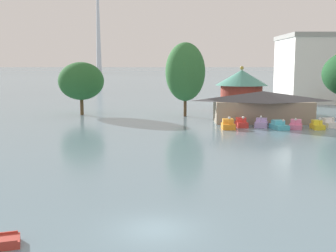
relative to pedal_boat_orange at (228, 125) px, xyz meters
name	(u,v)px	position (x,y,z in m)	size (l,w,h in m)	color
ground_plane	(155,230)	(-8.36, -36.13, -0.54)	(2000.00, 2000.00, 0.00)	slate
pedal_boat_orange	(228,125)	(0.00, 0.00, 0.00)	(1.71, 2.46, 1.82)	orange
pedal_boat_red	(241,123)	(2.07, 1.80, -0.01)	(1.66, 2.36, 1.65)	red
pedal_boat_lavender	(261,123)	(4.87, 1.91, -0.04)	(2.28, 2.77, 1.73)	#B299D8
pedal_boat_cyan	(279,126)	(6.86, -0.03, -0.07)	(2.29, 3.20, 1.48)	#4CB7CC
pedal_boat_pink	(296,125)	(9.29, 0.52, -0.06)	(2.45, 3.17, 1.57)	pink
pedal_boat_yellow	(317,125)	(12.07, 0.11, -0.05)	(1.44, 2.36, 1.68)	yellow
pedal_boat_white	(329,124)	(14.22, 1.83, -0.04)	(2.04, 2.52, 1.51)	white
boathouse	(263,106)	(5.97, 6.71, 1.92)	(15.46, 6.40, 4.70)	gray
green_roof_pavilion	(241,88)	(5.16, 22.40, 3.69)	(9.63, 9.63, 8.32)	#993328
shoreline_tree_tall_left	(81,81)	(-23.19, 15.89, 5.26)	(7.75, 7.75, 9.03)	brown
shoreline_tree_mid	(185,72)	(-5.47, 14.10, 6.86)	(6.59, 6.59, 12.25)	brown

